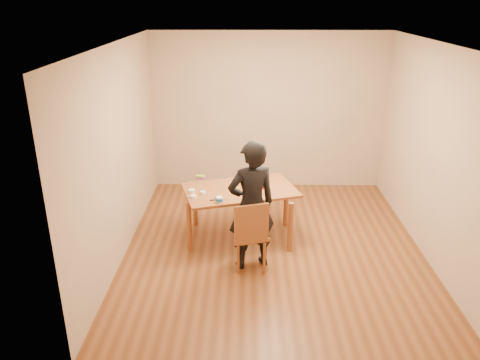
{
  "coord_description": "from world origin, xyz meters",
  "views": [
    {
      "loc": [
        -0.38,
        -5.66,
        3.24
      ],
      "look_at": [
        -0.46,
        0.21,
        0.9
      ],
      "focal_mm": 35.0,
      "sensor_mm": 36.0,
      "label": 1
    }
  ],
  "objects_px": {
    "cake": "(255,183)",
    "person": "(251,206)",
    "cake_plate": "(255,186)",
    "dining_chair": "(251,235)",
    "dining_table": "(240,190)"
  },
  "relations": [
    {
      "from": "dining_table",
      "to": "dining_chair",
      "type": "height_order",
      "value": "dining_table"
    },
    {
      "from": "dining_table",
      "to": "cake",
      "type": "relative_size",
      "value": 7.11
    },
    {
      "from": "cake_plate",
      "to": "person",
      "type": "height_order",
      "value": "person"
    },
    {
      "from": "cake_plate",
      "to": "cake",
      "type": "relative_size",
      "value": 1.46
    },
    {
      "from": "dining_table",
      "to": "person",
      "type": "height_order",
      "value": "person"
    },
    {
      "from": "dining_table",
      "to": "dining_chair",
      "type": "relative_size",
      "value": 3.98
    },
    {
      "from": "cake_plate",
      "to": "dining_chair",
      "type": "bearing_deg",
      "value": -93.33
    },
    {
      "from": "dining_table",
      "to": "cake",
      "type": "xyz_separation_m",
      "value": [
        0.2,
        0.09,
        0.08
      ]
    },
    {
      "from": "cake",
      "to": "person",
      "type": "bearing_deg",
      "value": -93.51
    },
    {
      "from": "person",
      "to": "cake_plate",
      "type": "bearing_deg",
      "value": -113.5
    },
    {
      "from": "dining_chair",
      "to": "cake",
      "type": "xyz_separation_m",
      "value": [
        0.05,
        0.87,
        0.36
      ]
    },
    {
      "from": "cake",
      "to": "person",
      "type": "height_order",
      "value": "person"
    },
    {
      "from": "dining_chair",
      "to": "person",
      "type": "xyz_separation_m",
      "value": [
        0.0,
        0.04,
        0.38
      ]
    },
    {
      "from": "dining_chair",
      "to": "cake",
      "type": "bearing_deg",
      "value": 70.56
    },
    {
      "from": "cake_plate",
      "to": "cake",
      "type": "height_order",
      "value": "cake"
    }
  ]
}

